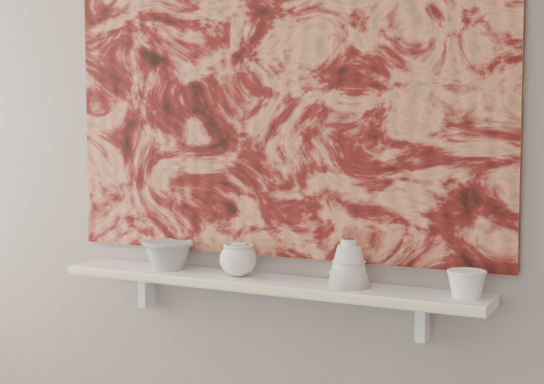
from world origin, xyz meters
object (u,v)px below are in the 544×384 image
Objects in this scene: shelf at (262,283)px; bell_vessel at (349,263)px; cup_cream at (238,259)px; bowl_white at (467,284)px; painting at (274,82)px; bowl_grey at (168,255)px.

bell_vessel is at bearing 0.00° from shelf.
bowl_white is at bearing 0.00° from cup_cream.
bowl_white is at bearing -7.30° from painting.
painting is (0.00, 0.08, 0.62)m from shelf.
shelf is at bearing 180.00° from bell_vessel.
shelf is 0.36m from bowl_grey.
painting is at bearing 43.44° from cup_cream.
bowl_grey is at bearing 180.00° from bowl_white.
cup_cream reaches higher than shelf.
painting is at bearing 172.70° from bowl_white.
painting is 0.57m from cup_cream.
bowl_grey is at bearing 180.00° from bell_vessel.
painting reaches higher than bowl_white.
painting is 14.06× the size of bowl_white.
cup_cream is at bearing 180.00° from bowl_white.
cup_cream is at bearing 0.00° from bowl_grey.
bowl_grey is 0.98m from bowl_white.
bell_vessel is at bearing 0.00° from bowl_grey.
painting reaches higher than shelf.
cup_cream is 0.71m from bowl_white.
bell_vessel is at bearing -15.67° from painting.
bowl_grey is 1.46× the size of cup_cream.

